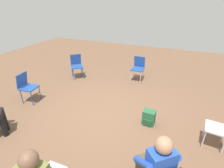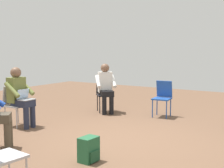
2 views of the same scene
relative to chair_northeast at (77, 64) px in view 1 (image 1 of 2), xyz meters
The scene contains 7 objects.
ground_plane 2.68m from the chair_northeast, 132.98° to the right, with size 14.53×14.53×0.00m, color brown.
chair_northeast is the anchor object (origin of this frame).
chair_south 4.79m from the chair_northeast, 112.67° to the right, with size 0.44×0.48×0.85m.
chair_north 2.00m from the chair_northeast, behind, with size 0.44×0.48×0.85m.
chair_east 2.23m from the chair_northeast, 73.66° to the right, with size 0.45×0.41×0.85m.
person_in_blue 4.77m from the chair_northeast, 134.12° to the right, with size 0.63×0.63×1.24m.
backpack_near_laptop_user 3.47m from the chair_northeast, 118.84° to the right, with size 0.26×0.29×0.36m.
Camera 1 is at (-3.23, -1.57, 2.70)m, focal length 28.00 mm.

